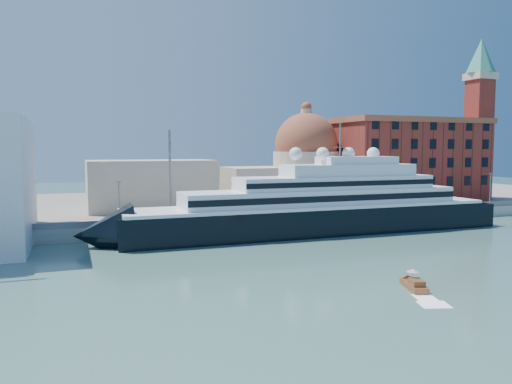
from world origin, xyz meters
name	(u,v)px	position (x,y,z in m)	size (l,w,h in m)	color
ground	(344,260)	(0.00, 0.00, 0.00)	(400.00, 400.00, 0.00)	#355C56
quay	(263,221)	(0.00, 34.00, 1.25)	(180.00, 10.00, 2.50)	gray
land	(212,203)	(0.00, 75.00, 1.00)	(260.00, 72.00, 2.00)	slate
quay_fence	(270,215)	(0.00, 29.50, 3.10)	(180.00, 0.10, 1.20)	slate
superyacht	(303,212)	(4.18, 23.00, 4.43)	(85.90, 11.91, 25.67)	black
water_taxi	(414,285)	(-0.20, -16.87, 0.59)	(3.24, 5.50, 2.48)	#662E16
warehouse	(411,159)	(52.00, 52.00, 13.79)	(43.00, 19.00, 23.25)	maroon
campanile	(479,108)	(76.00, 52.00, 28.76)	(8.40, 8.40, 47.00)	maroon
church	(253,171)	(6.39, 57.72, 10.91)	(66.00, 18.00, 25.50)	beige
lamp_posts	(207,183)	(-12.67, 32.27, 9.84)	(120.80, 2.40, 18.00)	slate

